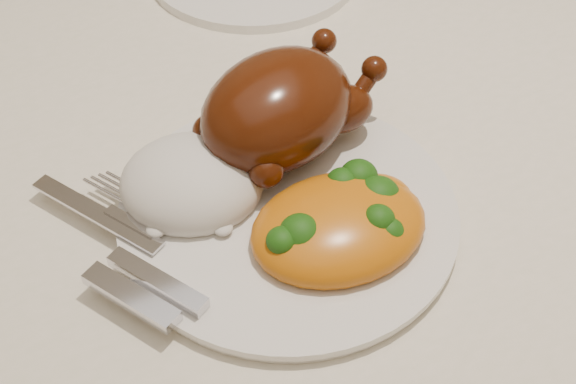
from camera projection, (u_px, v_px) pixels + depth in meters
name	position (u px, v px, depth m)	size (l,w,h in m)	color
dining_table	(227.00, 170.00, 0.80)	(1.60, 0.90, 0.76)	brown
tablecloth	(223.00, 114.00, 0.75)	(1.73, 1.03, 0.18)	#F1E4CF
dinner_plate	(288.00, 215.00, 0.61)	(0.26, 0.26, 0.01)	white
roast_chicken	(281.00, 107.00, 0.63)	(0.18, 0.14, 0.09)	#4B1908
rice_mound	(192.00, 183.00, 0.62)	(0.14, 0.14, 0.06)	silver
mac_and_cheese	(344.00, 222.00, 0.59)	(0.14, 0.11, 0.05)	orange
cutlery	(132.00, 262.00, 0.57)	(0.09, 0.18, 0.01)	silver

